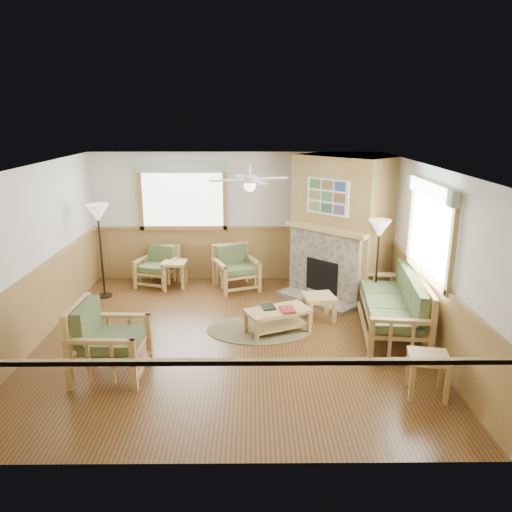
{
  "coord_description": "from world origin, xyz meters",
  "views": [
    {
      "loc": [
        0.33,
        -7.31,
        3.43
      ],
      "look_at": [
        0.4,
        0.7,
        1.15
      ],
      "focal_mm": 35.0,
      "sensor_mm": 36.0,
      "label": 1
    }
  ],
  "objects_px": {
    "armchair_back_right": "(236,268)",
    "armchair_left": "(110,340)",
    "floor_lamp_right": "(377,267)",
    "footstool": "(319,307)",
    "sofa": "(391,305)",
    "end_table_sofa": "(427,375)",
    "armchair_back_left": "(157,266)",
    "end_table_chairs": "(175,274)",
    "floor_lamp_left": "(101,251)",
    "coffee_table": "(278,321)"
  },
  "relations": [
    {
      "from": "end_table_sofa",
      "to": "end_table_chairs",
      "type": "bearing_deg",
      "value": 132.3
    },
    {
      "from": "end_table_sofa",
      "to": "sofa",
      "type": "bearing_deg",
      "value": 89.55
    },
    {
      "from": "sofa",
      "to": "end_table_chairs",
      "type": "relative_size",
      "value": 4.11
    },
    {
      "from": "sofa",
      "to": "armchair_back_left",
      "type": "distance_m",
      "value": 4.85
    },
    {
      "from": "armchair_back_right",
      "to": "footstool",
      "type": "xyz_separation_m",
      "value": [
        1.47,
        -1.61,
        -0.22
      ]
    },
    {
      "from": "armchair_left",
      "to": "floor_lamp_left",
      "type": "relative_size",
      "value": 0.56
    },
    {
      "from": "armchair_left",
      "to": "armchair_back_right",
      "type": "bearing_deg",
      "value": -22.55
    },
    {
      "from": "floor_lamp_right",
      "to": "footstool",
      "type": "bearing_deg",
      "value": -163.06
    },
    {
      "from": "sofa",
      "to": "end_table_chairs",
      "type": "xyz_separation_m",
      "value": [
        -3.81,
        2.36,
        -0.24
      ]
    },
    {
      "from": "armchair_back_right",
      "to": "end_table_chairs",
      "type": "xyz_separation_m",
      "value": [
        -1.28,
        0.15,
        -0.17
      ]
    },
    {
      "from": "armchair_back_right",
      "to": "floor_lamp_right",
      "type": "distance_m",
      "value": 2.85
    },
    {
      "from": "armchair_back_right",
      "to": "floor_lamp_right",
      "type": "xyz_separation_m",
      "value": [
        2.51,
        -1.29,
        0.42
      ]
    },
    {
      "from": "end_table_sofa",
      "to": "footstool",
      "type": "relative_size",
      "value": 1.07
    },
    {
      "from": "armchair_left",
      "to": "footstool",
      "type": "distance_m",
      "value": 3.6
    },
    {
      "from": "armchair_back_left",
      "to": "end_table_chairs",
      "type": "bearing_deg",
      "value": 5.31
    },
    {
      "from": "armchair_back_right",
      "to": "floor_lamp_left",
      "type": "height_order",
      "value": "floor_lamp_left"
    },
    {
      "from": "armchair_back_left",
      "to": "footstool",
      "type": "distance_m",
      "value": 3.63
    },
    {
      "from": "armchair_back_right",
      "to": "end_table_sofa",
      "type": "relative_size",
      "value": 1.61
    },
    {
      "from": "armchair_back_right",
      "to": "coffee_table",
      "type": "distance_m",
      "value": 2.28
    },
    {
      "from": "footstool",
      "to": "floor_lamp_left",
      "type": "relative_size",
      "value": 0.28
    },
    {
      "from": "armchair_left",
      "to": "sofa",
      "type": "bearing_deg",
      "value": -70.92
    },
    {
      "from": "footstool",
      "to": "armchair_back_left",
      "type": "bearing_deg",
      "value": 149.4
    },
    {
      "from": "armchair_back_left",
      "to": "floor_lamp_right",
      "type": "height_order",
      "value": "floor_lamp_right"
    },
    {
      "from": "end_table_chairs",
      "to": "floor_lamp_left",
      "type": "distance_m",
      "value": 1.56
    },
    {
      "from": "coffee_table",
      "to": "floor_lamp_right",
      "type": "relative_size",
      "value": 0.6
    },
    {
      "from": "armchair_left",
      "to": "end_table_sofa",
      "type": "relative_size",
      "value": 1.87
    },
    {
      "from": "floor_lamp_left",
      "to": "footstool",
      "type": "bearing_deg",
      "value": -16.25
    },
    {
      "from": "coffee_table",
      "to": "end_table_chairs",
      "type": "relative_size",
      "value": 1.9
    },
    {
      "from": "coffee_table",
      "to": "footstool",
      "type": "height_order",
      "value": "footstool"
    },
    {
      "from": "coffee_table",
      "to": "armchair_back_right",
      "type": "bearing_deg",
      "value": 84.6
    },
    {
      "from": "sofa",
      "to": "footstool",
      "type": "distance_m",
      "value": 1.26
    },
    {
      "from": "armchair_back_right",
      "to": "coffee_table",
      "type": "height_order",
      "value": "armchair_back_right"
    },
    {
      "from": "sofa",
      "to": "coffee_table",
      "type": "xyz_separation_m",
      "value": [
        -1.8,
        0.07,
        -0.3
      ]
    },
    {
      "from": "armchair_left",
      "to": "end_table_chairs",
      "type": "bearing_deg",
      "value": -2.88
    },
    {
      "from": "sofa",
      "to": "armchair_back_left",
      "type": "bearing_deg",
      "value": -113.3
    },
    {
      "from": "footstool",
      "to": "end_table_chairs",
      "type": "bearing_deg",
      "value": 147.36
    },
    {
      "from": "sofa",
      "to": "armchair_back_right",
      "type": "relative_size",
      "value": 2.51
    },
    {
      "from": "armchair_back_right",
      "to": "end_table_chairs",
      "type": "distance_m",
      "value": 1.3
    },
    {
      "from": "armchair_back_left",
      "to": "footstool",
      "type": "relative_size",
      "value": 1.6
    },
    {
      "from": "armchair_back_right",
      "to": "armchair_left",
      "type": "relative_size",
      "value": 0.86
    },
    {
      "from": "armchair_back_right",
      "to": "armchair_back_left",
      "type": "bearing_deg",
      "value": 150.09
    },
    {
      "from": "armchair_left",
      "to": "floor_lamp_right",
      "type": "xyz_separation_m",
      "value": [
        4.11,
        2.18,
        0.34
      ]
    },
    {
      "from": "armchair_left",
      "to": "floor_lamp_right",
      "type": "bearing_deg",
      "value": -59.9
    },
    {
      "from": "armchair_left",
      "to": "end_table_chairs",
      "type": "distance_m",
      "value": 3.64
    },
    {
      "from": "armchair_back_left",
      "to": "armchair_back_right",
      "type": "height_order",
      "value": "armchair_back_right"
    },
    {
      "from": "armchair_back_right",
      "to": "floor_lamp_right",
      "type": "height_order",
      "value": "floor_lamp_right"
    },
    {
      "from": "footstool",
      "to": "sofa",
      "type": "bearing_deg",
      "value": -29.5
    },
    {
      "from": "floor_lamp_right",
      "to": "armchair_back_right",
      "type": "bearing_deg",
      "value": 152.77
    },
    {
      "from": "armchair_back_right",
      "to": "footstool",
      "type": "relative_size",
      "value": 1.72
    },
    {
      "from": "end_table_chairs",
      "to": "armchair_back_left",
      "type": "bearing_deg",
      "value": 166.99
    }
  ]
}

